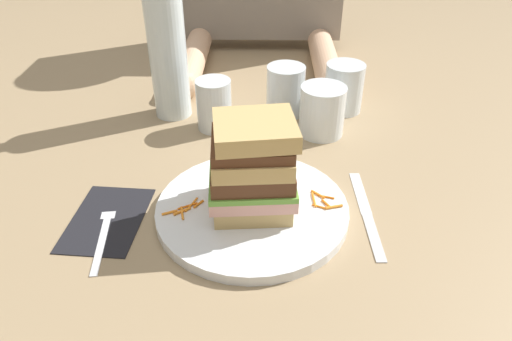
{
  "coord_description": "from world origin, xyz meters",
  "views": [
    {
      "loc": [
        -0.0,
        -0.55,
        0.44
      ],
      "look_at": [
        -0.02,
        0.01,
        0.06
      ],
      "focal_mm": 33.33,
      "sensor_mm": 36.0,
      "label": 1
    }
  ],
  "objects_px": {
    "sandwich": "(256,167)",
    "empty_tumbler_2": "(217,105)",
    "main_plate": "(256,210)",
    "juice_glass": "(325,113)",
    "empty_tumbler_0": "(288,90)",
    "napkin_dark": "(111,219)",
    "knife": "(371,215)",
    "water_bottle": "(169,42)",
    "fork": "(108,227)",
    "empty_tumbler_1": "(346,88)"
  },
  "relations": [
    {
      "from": "juice_glass",
      "to": "water_bottle",
      "type": "distance_m",
      "value": 0.31
    },
    {
      "from": "water_bottle",
      "to": "empty_tumbler_1",
      "type": "height_order",
      "value": "water_bottle"
    },
    {
      "from": "knife",
      "to": "empty_tumbler_1",
      "type": "relative_size",
      "value": 2.09
    },
    {
      "from": "empty_tumbler_0",
      "to": "empty_tumbler_2",
      "type": "relative_size",
      "value": 1.02
    },
    {
      "from": "napkin_dark",
      "to": "empty_tumbler_2",
      "type": "height_order",
      "value": "empty_tumbler_2"
    },
    {
      "from": "fork",
      "to": "empty_tumbler_0",
      "type": "distance_m",
      "value": 0.44
    },
    {
      "from": "napkin_dark",
      "to": "knife",
      "type": "distance_m",
      "value": 0.37
    },
    {
      "from": "fork",
      "to": "empty_tumbler_0",
      "type": "bearing_deg",
      "value": 53.81
    },
    {
      "from": "main_plate",
      "to": "water_bottle",
      "type": "relative_size",
      "value": 0.87
    },
    {
      "from": "water_bottle",
      "to": "juice_glass",
      "type": "bearing_deg",
      "value": -14.1
    },
    {
      "from": "knife",
      "to": "empty_tumbler_2",
      "type": "bearing_deg",
      "value": 133.5
    },
    {
      "from": "napkin_dark",
      "to": "knife",
      "type": "xyz_separation_m",
      "value": [
        0.37,
        0.02,
        0.0
      ]
    },
    {
      "from": "water_bottle",
      "to": "empty_tumbler_1",
      "type": "distance_m",
      "value": 0.35
    },
    {
      "from": "main_plate",
      "to": "napkin_dark",
      "type": "height_order",
      "value": "main_plate"
    },
    {
      "from": "napkin_dark",
      "to": "fork",
      "type": "height_order",
      "value": "fork"
    },
    {
      "from": "sandwich",
      "to": "napkin_dark",
      "type": "xyz_separation_m",
      "value": [
        -0.21,
        -0.02,
        -0.08
      ]
    },
    {
      "from": "napkin_dark",
      "to": "juice_glass",
      "type": "relative_size",
      "value": 1.63
    },
    {
      "from": "napkin_dark",
      "to": "fork",
      "type": "bearing_deg",
      "value": -83.16
    },
    {
      "from": "knife",
      "to": "empty_tumbler_2",
      "type": "xyz_separation_m",
      "value": [
        -0.24,
        0.26,
        0.05
      ]
    },
    {
      "from": "juice_glass",
      "to": "empty_tumbler_0",
      "type": "height_order",
      "value": "empty_tumbler_0"
    },
    {
      "from": "napkin_dark",
      "to": "juice_glass",
      "type": "bearing_deg",
      "value": 37.98
    },
    {
      "from": "empty_tumbler_1",
      "to": "empty_tumbler_2",
      "type": "bearing_deg",
      "value": -162.44
    },
    {
      "from": "napkin_dark",
      "to": "knife",
      "type": "bearing_deg",
      "value": 2.38
    },
    {
      "from": "empty_tumbler_1",
      "to": "main_plate",
      "type": "bearing_deg",
      "value": -117.28
    },
    {
      "from": "main_plate",
      "to": "sandwich",
      "type": "xyz_separation_m",
      "value": [
        0.0,
        0.0,
        0.07
      ]
    },
    {
      "from": "water_bottle",
      "to": "empty_tumbler_2",
      "type": "xyz_separation_m",
      "value": [
        0.09,
        -0.06,
        -0.1
      ]
    },
    {
      "from": "empty_tumbler_0",
      "to": "fork",
      "type": "bearing_deg",
      "value": -126.19
    },
    {
      "from": "empty_tumbler_1",
      "to": "empty_tumbler_2",
      "type": "relative_size",
      "value": 1.01
    },
    {
      "from": "knife",
      "to": "empty_tumbler_1",
      "type": "xyz_separation_m",
      "value": [
        0.01,
        0.33,
        0.05
      ]
    },
    {
      "from": "empty_tumbler_2",
      "to": "empty_tumbler_0",
      "type": "bearing_deg",
      "value": 25.18
    },
    {
      "from": "main_plate",
      "to": "napkin_dark",
      "type": "relative_size",
      "value": 1.85
    },
    {
      "from": "main_plate",
      "to": "juice_glass",
      "type": "xyz_separation_m",
      "value": [
        0.12,
        0.24,
        0.03
      ]
    },
    {
      "from": "sandwich",
      "to": "empty_tumbler_0",
      "type": "height_order",
      "value": "sandwich"
    },
    {
      "from": "sandwich",
      "to": "empty_tumbler_2",
      "type": "height_order",
      "value": "sandwich"
    },
    {
      "from": "fork",
      "to": "empty_tumbler_2",
      "type": "relative_size",
      "value": 1.75
    },
    {
      "from": "napkin_dark",
      "to": "empty_tumbler_0",
      "type": "distance_m",
      "value": 0.43
    },
    {
      "from": "main_plate",
      "to": "water_bottle",
      "type": "height_order",
      "value": "water_bottle"
    },
    {
      "from": "empty_tumbler_0",
      "to": "empty_tumbler_2",
      "type": "xyz_separation_m",
      "value": [
        -0.13,
        -0.06,
        -0.0
      ]
    },
    {
      "from": "main_plate",
      "to": "juice_glass",
      "type": "relative_size",
      "value": 3.02
    },
    {
      "from": "sandwich",
      "to": "fork",
      "type": "distance_m",
      "value": 0.22
    },
    {
      "from": "napkin_dark",
      "to": "empty_tumbler_0",
      "type": "xyz_separation_m",
      "value": [
        0.26,
        0.33,
        0.05
      ]
    },
    {
      "from": "knife",
      "to": "empty_tumbler_1",
      "type": "distance_m",
      "value": 0.34
    },
    {
      "from": "empty_tumbler_2",
      "to": "sandwich",
      "type": "bearing_deg",
      "value": -73.07
    },
    {
      "from": "fork",
      "to": "knife",
      "type": "bearing_deg",
      "value": 5.82
    },
    {
      "from": "knife",
      "to": "sandwich",
      "type": "bearing_deg",
      "value": 179.45
    },
    {
      "from": "sandwich",
      "to": "empty_tumbler_2",
      "type": "xyz_separation_m",
      "value": [
        -0.08,
        0.25,
        -0.03
      ]
    },
    {
      "from": "sandwich",
      "to": "napkin_dark",
      "type": "relative_size",
      "value": 0.92
    },
    {
      "from": "sandwich",
      "to": "fork",
      "type": "bearing_deg",
      "value": -169.13
    },
    {
      "from": "fork",
      "to": "juice_glass",
      "type": "height_order",
      "value": "juice_glass"
    },
    {
      "from": "empty_tumbler_0",
      "to": "empty_tumbler_1",
      "type": "distance_m",
      "value": 0.12
    }
  ]
}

